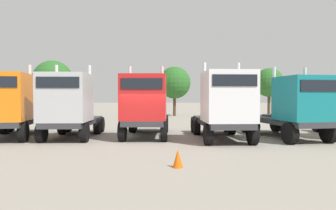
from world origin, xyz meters
TOP-DOWN VIEW (x-y plane):
  - ground at (0.00, 0.00)m, footprint 200.00×200.00m
  - semi_truck_orange at (-7.64, 0.80)m, footprint 3.69×6.56m
  - semi_truck_silver at (-4.31, 0.90)m, footprint 2.79×5.74m
  - semi_truck_red at (-0.14, 1.41)m, footprint 2.55×6.31m
  - semi_truck_white at (4.17, 0.31)m, footprint 2.89×6.43m
  - semi_truck_teal at (8.08, 0.75)m, footprint 3.67×6.53m
  - traffic_cone_mid at (1.56, -5.47)m, footprint 0.36×0.36m
  - oak_far_left at (-11.54, 16.62)m, footprint 4.28×4.28m
  - oak_far_centre at (1.77, 20.83)m, footprint 3.94×3.94m
  - oak_far_right at (13.66, 21.72)m, footprint 3.61×3.61m

SIDE VIEW (x-z plane):
  - ground at x=0.00m, z-range 0.00..0.00m
  - traffic_cone_mid at x=1.56m, z-range 0.00..0.61m
  - semi_truck_teal at x=8.08m, z-range -0.22..3.79m
  - semi_truck_red at x=-0.14m, z-range -0.22..3.93m
  - semi_truck_silver at x=-4.31m, z-range -0.21..3.99m
  - semi_truck_orange at x=-7.64m, z-range -0.21..4.00m
  - semi_truck_white at x=4.17m, z-range -0.21..4.04m
  - oak_far_centre at x=1.77m, z-range 1.04..7.10m
  - oak_far_right at x=13.66m, z-range 1.15..7.11m
  - oak_far_left at x=-11.54m, z-range 1.00..7.30m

